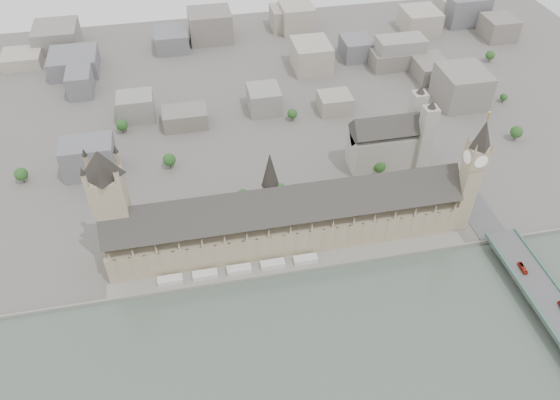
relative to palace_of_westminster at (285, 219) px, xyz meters
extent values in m
plane|color=#595651|center=(0.00, -19.70, -22.71)|extent=(900.00, 900.00, 0.00)
cube|color=slate|center=(0.00, -34.70, -21.21)|extent=(600.00, 1.50, 3.00)
cube|color=slate|center=(0.00, -27.20, -21.71)|extent=(270.00, 15.00, 2.00)
cube|color=silver|center=(-90.00, -26.70, -18.71)|extent=(18.00, 7.00, 4.00)
cube|color=silver|center=(-65.00, -26.70, -18.71)|extent=(18.00, 7.00, 4.00)
cube|color=silver|center=(-40.00, -26.70, -18.71)|extent=(18.00, 7.00, 4.00)
cube|color=silver|center=(-15.00, -26.70, -18.71)|extent=(18.00, 7.00, 4.00)
cube|color=silver|center=(10.00, -26.70, -18.71)|extent=(18.00, 7.00, 4.00)
cube|color=tan|center=(0.00, 0.30, -10.21)|extent=(265.00, 40.00, 25.00)
cube|color=#2D2B28|center=(0.00, 0.30, 12.37)|extent=(265.00, 40.73, 40.73)
cube|color=tan|center=(138.00, -11.70, 8.29)|extent=(12.00, 12.00, 62.00)
cube|color=gray|center=(138.00, -11.70, 47.29)|extent=(14.00, 14.00, 16.00)
cylinder|color=white|center=(145.20, -11.70, 47.29)|extent=(0.60, 10.00, 10.00)
cylinder|color=white|center=(130.80, -11.70, 47.29)|extent=(0.60, 10.00, 10.00)
cylinder|color=white|center=(138.00, -4.50, 47.29)|extent=(10.00, 0.60, 10.00)
cylinder|color=white|center=(138.00, -18.90, 47.29)|extent=(10.00, 0.60, 10.00)
cone|color=#2A2622|center=(138.00, -11.70, 66.29)|extent=(17.00, 17.00, 22.00)
cylinder|color=gold|center=(138.00, -11.70, 80.29)|extent=(1.00, 1.00, 6.00)
sphere|color=gold|center=(138.00, -11.70, 83.79)|extent=(2.00, 2.00, 2.00)
cone|color=gray|center=(144.50, -5.20, 59.29)|extent=(2.40, 2.40, 8.00)
cone|color=gray|center=(131.50, -5.20, 59.29)|extent=(2.40, 2.40, 8.00)
cone|color=gray|center=(144.50, -18.20, 59.29)|extent=(2.40, 2.40, 8.00)
cone|color=gray|center=(131.50, -18.20, 59.29)|extent=(2.40, 2.40, 8.00)
cube|color=tan|center=(-122.00, 6.30, 17.29)|extent=(23.00, 23.00, 80.00)
cone|color=#2A2622|center=(-122.00, 6.30, 67.29)|extent=(30.00, 30.00, 20.00)
cylinder|color=gray|center=(-10.00, 6.30, 20.29)|extent=(12.00, 12.00, 20.00)
cone|color=#2A2622|center=(-10.00, 6.30, 44.29)|extent=(13.00, 13.00, 28.00)
cube|color=#474749|center=(162.00, -107.20, -17.58)|extent=(25.00, 325.00, 10.25)
cube|color=gray|center=(105.00, 75.30, -5.71)|extent=(60.00, 28.00, 34.00)
cube|color=#2D2B28|center=(105.00, 75.30, 16.29)|extent=(60.00, 28.28, 28.28)
cube|color=gray|center=(137.00, 87.30, 9.29)|extent=(12.00, 12.00, 64.00)
cube|color=gray|center=(137.00, 63.30, 9.29)|extent=(12.00, 12.00, 64.00)
imported|color=#AE2713|center=(158.38, -72.67, -10.95)|extent=(3.20, 10.94, 3.01)
imported|color=gray|center=(167.86, 22.32, -11.73)|extent=(3.70, 5.39, 1.45)
camera|label=1|loc=(-62.95, -290.09, 285.58)|focal=35.00mm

